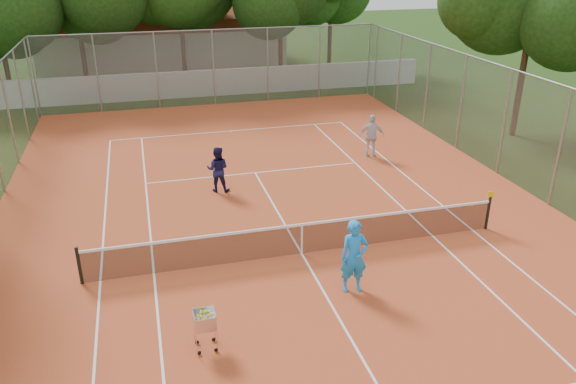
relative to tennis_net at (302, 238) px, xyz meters
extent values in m
plane|color=#1A330D|center=(0.00, 0.00, -0.51)|extent=(120.00, 120.00, 0.00)
cube|color=#BB4C24|center=(0.00, 0.00, -0.50)|extent=(18.00, 34.00, 0.02)
cube|color=white|center=(0.00, 0.00, -0.49)|extent=(10.98, 23.78, 0.01)
cube|color=black|center=(0.00, 0.00, 0.00)|extent=(11.88, 0.10, 0.98)
cube|color=slate|center=(0.00, 0.00, 1.49)|extent=(18.00, 34.00, 4.00)
cube|color=silver|center=(0.00, 19.00, 0.24)|extent=(26.00, 0.30, 1.50)
cube|color=beige|center=(-2.00, 29.00, 1.69)|extent=(16.40, 9.00, 4.40)
cube|color=black|center=(0.00, 22.00, 4.49)|extent=(29.00, 19.00, 10.00)
imported|color=#1B8EEB|center=(0.74, -2.08, 0.48)|extent=(0.74, 0.52, 1.93)
imported|color=#171745|center=(-1.61, 5.06, 0.33)|extent=(0.95, 0.84, 1.64)
imported|color=silver|center=(5.03, 6.99, 0.39)|extent=(1.12, 0.73, 1.77)
cube|color=silver|center=(-3.15, -3.38, 0.01)|extent=(0.61, 0.61, 1.00)
camera|label=1|loc=(-3.97, -13.31, 7.56)|focal=35.00mm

